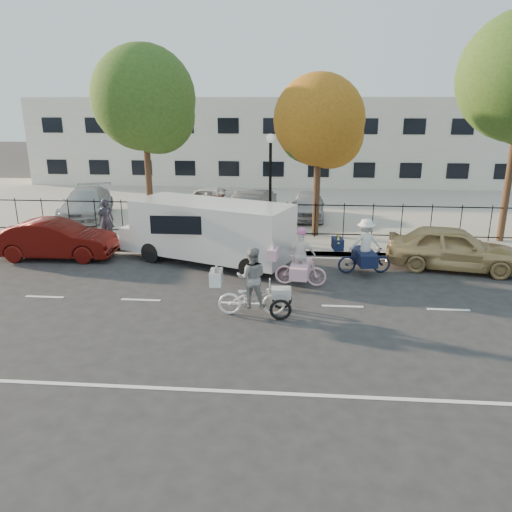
# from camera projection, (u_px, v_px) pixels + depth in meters

# --- Properties ---
(ground) EXTENTS (120.00, 120.00, 0.00)m
(ground) POSITION_uv_depth(u_px,v_px,m) (240.00, 303.00, 14.72)
(ground) COLOR #333334
(road_markings) EXTENTS (60.00, 9.52, 0.01)m
(road_markings) POSITION_uv_depth(u_px,v_px,m) (240.00, 303.00, 14.72)
(road_markings) COLOR silver
(road_markings) RESTS_ON ground
(curb) EXTENTS (60.00, 0.10, 0.15)m
(curb) POSITION_uv_depth(u_px,v_px,m) (255.00, 252.00, 19.51)
(curb) COLOR #A8A399
(curb) RESTS_ON ground
(sidewalk) EXTENTS (60.00, 2.20, 0.15)m
(sidewalk) POSITION_uv_depth(u_px,v_px,m) (257.00, 245.00, 20.51)
(sidewalk) COLOR #A8A399
(sidewalk) RESTS_ON ground
(parking_lot) EXTENTS (60.00, 15.60, 0.15)m
(parking_lot) POSITION_uv_depth(u_px,v_px,m) (269.00, 203.00, 28.99)
(parking_lot) COLOR #A8A399
(parking_lot) RESTS_ON ground
(iron_fence) EXTENTS (58.00, 0.06, 1.50)m
(iron_fence) POSITION_uv_depth(u_px,v_px,m) (259.00, 219.00, 21.31)
(iron_fence) COLOR black
(iron_fence) RESTS_ON sidewalk
(building) EXTENTS (34.00, 10.00, 6.00)m
(building) POSITION_uv_depth(u_px,v_px,m) (277.00, 139.00, 37.64)
(building) COLOR silver
(building) RESTS_ON ground
(lamppost) EXTENTS (0.36, 0.36, 4.33)m
(lamppost) POSITION_uv_depth(u_px,v_px,m) (270.00, 168.00, 20.24)
(lamppost) COLOR black
(lamppost) RESTS_ON sidewalk
(street_sign) EXTENTS (0.85, 0.06, 1.80)m
(street_sign) POSITION_uv_depth(u_px,v_px,m) (214.00, 208.00, 20.93)
(street_sign) COLOR black
(street_sign) RESTS_ON sidewalk
(zebra_trike) EXTENTS (2.27, 0.88, 1.95)m
(zebra_trike) POSITION_uv_depth(u_px,v_px,m) (252.00, 289.00, 13.74)
(zebra_trike) COLOR white
(zebra_trike) RESTS_ON ground
(unicorn_bike) EXTENTS (1.95, 1.37, 1.94)m
(unicorn_bike) POSITION_uv_depth(u_px,v_px,m) (300.00, 264.00, 15.97)
(unicorn_bike) COLOR #FFC2D3
(unicorn_bike) RESTS_ON ground
(bull_bike) EXTENTS (2.10, 1.45, 1.92)m
(bull_bike) POSITION_uv_depth(u_px,v_px,m) (364.00, 252.00, 17.13)
(bull_bike) COLOR #0F1634
(bull_bike) RESTS_ON ground
(white_van) EXTENTS (6.89, 4.13, 2.26)m
(white_van) POSITION_uv_depth(u_px,v_px,m) (208.00, 230.00, 18.10)
(white_van) COLOR white
(white_van) RESTS_ON ground
(red_sedan) EXTENTS (4.48, 1.69, 1.46)m
(red_sedan) POSITION_uv_depth(u_px,v_px,m) (56.00, 239.00, 18.80)
(red_sedan) COLOR #4F0C09
(red_sedan) RESTS_ON ground
(gold_sedan) EXTENTS (4.78, 2.65, 1.54)m
(gold_sedan) POSITION_uv_depth(u_px,v_px,m) (453.00, 248.00, 17.56)
(gold_sedan) COLOR tan
(gold_sedan) RESTS_ON ground
(pedestrian) EXTENTS (0.69, 0.50, 1.75)m
(pedestrian) POSITION_uv_depth(u_px,v_px,m) (106.00, 220.00, 20.63)
(pedestrian) COLOR black
(pedestrian) RESTS_ON sidewalk
(lot_car_a) EXTENTS (2.91, 5.27, 1.44)m
(lot_car_a) POSITION_uv_depth(u_px,v_px,m) (86.00, 203.00, 24.76)
(lot_car_a) COLOR #AAADB2
(lot_car_a) RESTS_ON parking_lot
(lot_car_b) EXTENTS (2.54, 4.93, 1.33)m
(lot_car_b) POSITION_uv_depth(u_px,v_px,m) (207.00, 202.00, 25.38)
(lot_car_b) COLOR white
(lot_car_b) RESTS_ON parking_lot
(lot_car_c) EXTENTS (2.46, 4.46, 1.39)m
(lot_car_c) POSITION_uv_depth(u_px,v_px,m) (250.00, 206.00, 24.38)
(lot_car_c) COLOR #4C4F53
(lot_car_c) RESTS_ON parking_lot
(lot_car_d) EXTENTS (1.70, 3.92, 1.32)m
(lot_car_d) POSITION_uv_depth(u_px,v_px,m) (308.00, 205.00, 24.69)
(lot_car_d) COLOR #A8AAB0
(lot_car_d) RESTS_ON parking_lot
(tree_west) EXTENTS (4.39, 4.39, 8.05)m
(tree_west) POSITION_uv_depth(u_px,v_px,m) (148.00, 103.00, 21.03)
(tree_west) COLOR #442D1D
(tree_west) RESTS_ON ground
(tree_mid) EXTENTS (3.75, 3.75, 6.87)m
(tree_mid) POSITION_uv_depth(u_px,v_px,m) (322.00, 124.00, 20.39)
(tree_mid) COLOR #442D1D
(tree_mid) RESTS_ON ground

